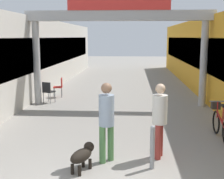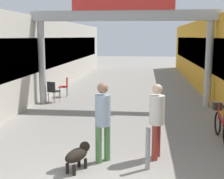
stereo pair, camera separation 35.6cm
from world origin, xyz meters
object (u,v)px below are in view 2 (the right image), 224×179
dog_on_leash (78,154)px  bicycle_red_third (221,124)px  pedestrian_with_dog (103,117)px  cafe_chair_black_nearer (53,90)px  pedestrian_companion (157,116)px  cafe_chair_red_farther (65,85)px  bollard_post_metal (148,147)px

dog_on_leash → bicycle_red_third: 4.13m
pedestrian_with_dog → dog_on_leash: size_ratio=2.29×
dog_on_leash → cafe_chair_black_nearer: 7.02m
pedestrian_with_dog → pedestrian_companion: 1.22m
pedestrian_with_dog → dog_on_leash: bearing=-132.0°
pedestrian_companion → cafe_chair_black_nearer: size_ratio=1.93×
cafe_chair_black_nearer → cafe_chair_red_farther: (0.18, 1.30, 0.00)m
pedestrian_companion → bicycle_red_third: bearing=40.6°
bollard_post_metal → cafe_chair_red_farther: 8.53m
cafe_chair_red_farther → dog_on_leash: bearing=-73.4°
dog_on_leash → cafe_chair_red_farther: cafe_chair_red_farther is taller
bollard_post_metal → cafe_chair_black_nearer: (-3.96, 6.35, 0.06)m
pedestrian_with_dog → bollard_post_metal: bearing=-17.4°
bollard_post_metal → bicycle_red_third: bearing=47.6°
bicycle_red_third → cafe_chair_red_farther: bearing=136.2°
pedestrian_companion → bollard_post_metal: size_ratio=1.83×
cafe_chair_black_nearer → cafe_chair_red_farther: size_ratio=1.00×
bollard_post_metal → cafe_chair_black_nearer: bearing=121.9°
cafe_chair_black_nearer → cafe_chair_red_farther: same height
dog_on_leash → bicycle_red_third: bicycle_red_third is taller
dog_on_leash → bicycle_red_third: (3.40, 2.35, 0.10)m
bollard_post_metal → cafe_chair_red_farther: bearing=116.2°
dog_on_leash → pedestrian_with_dog: bearing=48.0°
dog_on_leash → pedestrian_companion: bearing=26.9°
cafe_chair_black_nearer → bicycle_red_third: bearing=-35.3°
pedestrian_companion → cafe_chair_black_nearer: pedestrian_companion is taller
bicycle_red_third → bollard_post_metal: bicycle_red_third is taller
pedestrian_companion → cafe_chair_black_nearer: (-4.15, 5.72, -0.44)m
bicycle_red_third → cafe_chair_red_farther: (-5.74, 5.50, 0.10)m
pedestrian_with_dog → dog_on_leash: pedestrian_with_dog is taller
pedestrian_companion → cafe_chair_red_farther: pedestrian_companion is taller
cafe_chair_red_farther → pedestrian_with_dog: bearing=-69.2°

